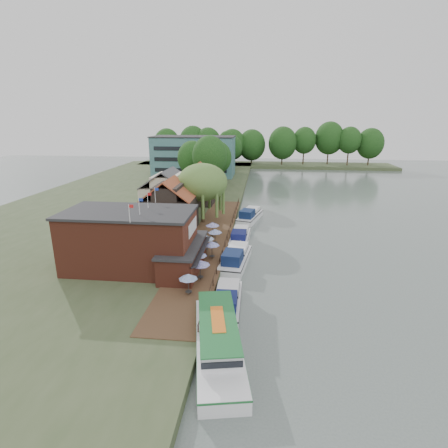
{
  "coord_description": "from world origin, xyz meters",
  "views": [
    {
      "loc": [
        -0.24,
        -39.34,
        18.86
      ],
      "look_at": [
        -6.0,
        12.0,
        3.0
      ],
      "focal_mm": 28.0,
      "sensor_mm": 36.0,
      "label": 1
    }
  ],
  "objects_px": {
    "cottage_b": "(168,192)",
    "cruiser_0": "(227,298)",
    "umbrella_3": "(212,250)",
    "swan": "(230,340)",
    "cruiser_2": "(240,235)",
    "cottage_a": "(170,205)",
    "umbrella_5": "(215,237)",
    "hotel_block": "(194,156)",
    "cottage_c": "(198,184)",
    "umbrella_1": "(200,270)",
    "umbrella_0": "(188,284)",
    "umbrella_2": "(198,261)",
    "willow": "(203,194)",
    "pub": "(146,240)",
    "umbrella_4": "(206,244)",
    "umbrella_6": "(213,230)",
    "cruiser_1": "(235,256)",
    "tour_boat": "(218,338)",
    "cruiser_3": "(250,214)"
  },
  "relations": [
    {
      "from": "cottage_c",
      "to": "umbrella_1",
      "type": "distance_m",
      "value": 37.45
    },
    {
      "from": "umbrella_1",
      "to": "umbrella_2",
      "type": "bearing_deg",
      "value": 105.3
    },
    {
      "from": "cottage_b",
      "to": "umbrella_5",
      "type": "height_order",
      "value": "cottage_b"
    },
    {
      "from": "umbrella_5",
      "to": "umbrella_0",
      "type": "bearing_deg",
      "value": -92.68
    },
    {
      "from": "umbrella_2",
      "to": "cruiser_0",
      "type": "distance_m",
      "value": 7.88
    },
    {
      "from": "hotel_block",
      "to": "willow",
      "type": "xyz_separation_m",
      "value": [
        11.5,
        -51.0,
        -0.94
      ]
    },
    {
      "from": "umbrella_0",
      "to": "tour_boat",
      "type": "xyz_separation_m",
      "value": [
        4.1,
        -7.61,
        -0.83
      ]
    },
    {
      "from": "pub",
      "to": "cruiser_2",
      "type": "xyz_separation_m",
      "value": [
        10.49,
        13.35,
        -3.48
      ]
    },
    {
      "from": "willow",
      "to": "pub",
      "type": "bearing_deg",
      "value": -99.93
    },
    {
      "from": "umbrella_0",
      "to": "umbrella_3",
      "type": "distance_m",
      "value": 10.0
    },
    {
      "from": "cottage_a",
      "to": "umbrella_5",
      "type": "xyz_separation_m",
      "value": [
        8.16,
        -6.12,
        -2.96
      ]
    },
    {
      "from": "swan",
      "to": "umbrella_0",
      "type": "bearing_deg",
      "value": 129.59
    },
    {
      "from": "cruiser_3",
      "to": "tour_boat",
      "type": "relative_size",
      "value": 0.76
    },
    {
      "from": "cruiser_0",
      "to": "swan",
      "type": "relative_size",
      "value": 21.79
    },
    {
      "from": "cottage_c",
      "to": "willow",
      "type": "distance_m",
      "value": 14.46
    },
    {
      "from": "cottage_b",
      "to": "cruiser_3",
      "type": "height_order",
      "value": "cottage_b"
    },
    {
      "from": "umbrella_1",
      "to": "umbrella_0",
      "type": "bearing_deg",
      "value": -99.54
    },
    {
      "from": "tour_boat",
      "to": "swan",
      "type": "relative_size",
      "value": 30.42
    },
    {
      "from": "cottage_b",
      "to": "tour_boat",
      "type": "height_order",
      "value": "cottage_b"
    },
    {
      "from": "umbrella_2",
      "to": "willow",
      "type": "bearing_deg",
      "value": 98.07
    },
    {
      "from": "cruiser_2",
      "to": "tour_boat",
      "type": "bearing_deg",
      "value": -87.95
    },
    {
      "from": "cottage_b",
      "to": "cruiser_0",
      "type": "distance_m",
      "value": 35.02
    },
    {
      "from": "hotel_block",
      "to": "cottage_b",
      "type": "xyz_separation_m",
      "value": [
        4.0,
        -46.0,
        -1.9
      ]
    },
    {
      "from": "umbrella_2",
      "to": "umbrella_4",
      "type": "bearing_deg",
      "value": 90.85
    },
    {
      "from": "umbrella_4",
      "to": "umbrella_1",
      "type": "bearing_deg",
      "value": -84.63
    },
    {
      "from": "pub",
      "to": "swan",
      "type": "bearing_deg",
      "value": -47.08
    },
    {
      "from": "cruiser_2",
      "to": "cruiser_3",
      "type": "height_order",
      "value": "cruiser_3"
    },
    {
      "from": "umbrella_2",
      "to": "umbrella_6",
      "type": "xyz_separation_m",
      "value": [
        -0.01,
        12.19,
        0.0
      ]
    },
    {
      "from": "cottage_b",
      "to": "umbrella_5",
      "type": "relative_size",
      "value": 4.04
    },
    {
      "from": "tour_boat",
      "to": "umbrella_1",
      "type": "bearing_deg",
      "value": 96.29
    },
    {
      "from": "umbrella_5",
      "to": "umbrella_6",
      "type": "bearing_deg",
      "value": 104.28
    },
    {
      "from": "umbrella_6",
      "to": "cruiser_3",
      "type": "bearing_deg",
      "value": 68.98
    },
    {
      "from": "willow",
      "to": "umbrella_3",
      "type": "height_order",
      "value": "willow"
    },
    {
      "from": "pub",
      "to": "cruiser_0",
      "type": "bearing_deg",
      "value": -32.01
    },
    {
      "from": "umbrella_2",
      "to": "umbrella_4",
      "type": "relative_size",
      "value": 0.98
    },
    {
      "from": "cottage_a",
      "to": "cruiser_0",
      "type": "bearing_deg",
      "value": -61.86
    },
    {
      "from": "pub",
      "to": "umbrella_3",
      "type": "distance_m",
      "value": 8.65
    },
    {
      "from": "cottage_b",
      "to": "cruiser_3",
      "type": "xyz_separation_m",
      "value": [
        15.53,
        0.72,
        -4.01
      ]
    },
    {
      "from": "hotel_block",
      "to": "umbrella_5",
      "type": "xyz_separation_m",
      "value": [
        15.16,
        -62.12,
        -4.86
      ]
    },
    {
      "from": "hotel_block",
      "to": "umbrella_4",
      "type": "height_order",
      "value": "hotel_block"
    },
    {
      "from": "cottage_b",
      "to": "cottage_c",
      "type": "distance_m",
      "value": 9.85
    },
    {
      "from": "cruiser_3",
      "to": "swan",
      "type": "distance_m",
      "value": 37.98
    },
    {
      "from": "cottage_b",
      "to": "cruiser_1",
      "type": "distance_m",
      "value": 25.42
    },
    {
      "from": "umbrella_3",
      "to": "swan",
      "type": "distance_m",
      "value": 16.51
    },
    {
      "from": "umbrella_2",
      "to": "swan",
      "type": "relative_size",
      "value": 5.4
    },
    {
      "from": "cruiser_1",
      "to": "cottage_c",
      "type": "bearing_deg",
      "value": 115.72
    },
    {
      "from": "umbrella_5",
      "to": "umbrella_6",
      "type": "xyz_separation_m",
      "value": [
        -0.84,
        3.28,
        0.0
      ]
    },
    {
      "from": "umbrella_6",
      "to": "swan",
      "type": "bearing_deg",
      "value": -78.29
    },
    {
      "from": "hotel_block",
      "to": "cottage_c",
      "type": "xyz_separation_m",
      "value": [
        8.0,
        -37.0,
        -1.9
      ]
    },
    {
      "from": "umbrella_3",
      "to": "cruiser_2",
      "type": "relative_size",
      "value": 0.25
    }
  ]
}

